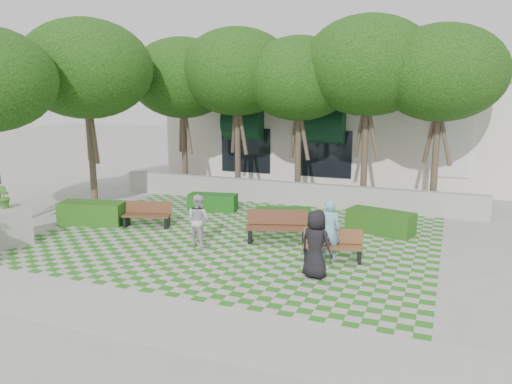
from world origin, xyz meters
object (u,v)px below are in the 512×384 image
at_px(person_blue, 329,230).
at_px(bench_mid, 277,227).
at_px(hedge_midright, 283,218).
at_px(person_dark, 316,244).
at_px(planter_back, 7,225).
at_px(hedge_midleft, 213,202).
at_px(hedge_east, 380,222).
at_px(person_white, 199,220).
at_px(bench_west, 147,215).
at_px(bench_east, 333,246).
at_px(hedge_west, 93,213).

bearing_deg(person_blue, bench_mid, -41.05).
height_order(hedge_midright, person_dark, person_dark).
bearing_deg(person_dark, planter_back, 20.98).
relative_size(hedge_midleft, person_dark, 1.08).
bearing_deg(hedge_east, person_white, -145.15).
relative_size(hedge_east, person_white, 1.35).
relative_size(hedge_midright, planter_back, 1.03).
bearing_deg(bench_west, planter_back, -144.99).
height_order(hedge_east, hedge_midleft, hedge_east).
relative_size(hedge_midright, person_white, 1.20).
xyz_separation_m(bench_west, person_dark, (6.47, -2.46, 0.44)).
xyz_separation_m(bench_mid, person_dark, (1.85, -2.43, 0.38)).
distance_m(hedge_east, planter_back, 11.44).
distance_m(bench_east, hedge_midleft, 6.84).
distance_m(bench_west, planter_back, 4.21).
xyz_separation_m(hedge_east, person_dark, (-0.92, -4.58, 0.48)).
bearing_deg(hedge_midleft, planter_back, -121.31).
bearing_deg(hedge_midleft, person_dark, -44.48).
height_order(bench_mid, person_dark, person_dark).
height_order(hedge_midright, hedge_west, hedge_west).
bearing_deg(person_white, bench_mid, -133.33).
distance_m(bench_mid, person_blue, 2.13).
relative_size(bench_west, person_blue, 1.00).
height_order(bench_mid, person_blue, person_blue).
relative_size(bench_east, hedge_east, 0.80).
relative_size(bench_east, hedge_midright, 0.90).
relative_size(bench_mid, hedge_midright, 1.03).
bearing_deg(person_white, hedge_west, 5.80).
relative_size(bench_east, bench_west, 1.00).
bearing_deg(hedge_west, hedge_east, 15.05).
distance_m(bench_east, person_blue, 0.45).
bearing_deg(person_dark, bench_mid, -36.48).
bearing_deg(bench_mid, hedge_midleft, 123.40).
distance_m(bench_west, hedge_east, 7.69).
distance_m(bench_east, bench_west, 6.66).
height_order(hedge_midright, hedge_midleft, hedge_midright).
height_order(bench_east, hedge_midleft, bench_east).
bearing_deg(bench_east, person_dark, -107.67).
xyz_separation_m(hedge_east, person_white, (-4.79, -3.33, 0.41)).
distance_m(hedge_east, person_dark, 4.69).
bearing_deg(person_blue, hedge_midleft, -47.85).
height_order(bench_east, hedge_midright, bench_east).
bearing_deg(planter_back, person_white, 20.48).
height_order(hedge_west, planter_back, planter_back).
xyz_separation_m(bench_west, person_blue, (6.46, -1.05, 0.43)).
height_order(bench_mid, hedge_midright, bench_mid).
xyz_separation_m(person_blue, person_white, (-3.85, -0.17, -0.06)).
xyz_separation_m(bench_mid, hedge_west, (-6.57, -0.37, -0.08)).
bearing_deg(planter_back, hedge_west, 74.46).
xyz_separation_m(bench_west, planter_back, (-2.72, -3.21, 0.20)).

